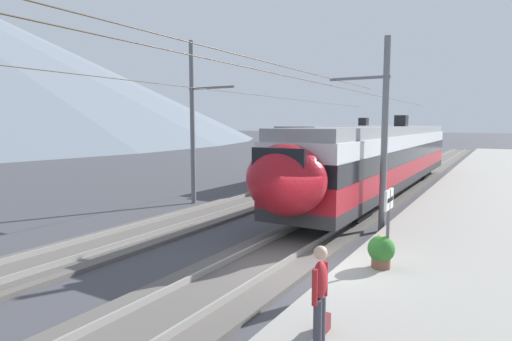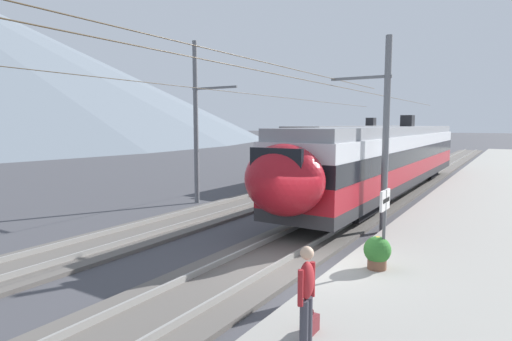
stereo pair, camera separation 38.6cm
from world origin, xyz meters
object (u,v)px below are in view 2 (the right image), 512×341
(catenary_mast_far_side, at_px, (198,120))
(catenary_mast_mid, at_px, (382,131))
(handbag_beside_passenger, at_px, (311,324))
(passenger_walking, at_px, (306,292))
(train_near_platform, at_px, (388,156))
(potted_plant_platform_edge, at_px, (377,251))
(train_far_track, at_px, (356,146))
(platform_sign, at_px, (385,211))

(catenary_mast_far_side, bearing_deg, catenary_mast_mid, -95.23)
(handbag_beside_passenger, bearing_deg, passenger_walking, -164.84)
(train_near_platform, xyz_separation_m, passenger_walking, (-17.51, -3.35, -0.89))
(catenary_mast_mid, height_order, passenger_walking, catenary_mast_mid)
(potted_plant_platform_edge, bearing_deg, train_near_platform, 13.84)
(passenger_walking, distance_m, handbag_beside_passenger, 0.96)
(catenary_mast_mid, height_order, catenary_mast_far_side, catenary_mast_far_side)
(train_far_track, distance_m, handbag_beside_passenger, 28.40)
(platform_sign, relative_size, passenger_walking, 1.19)
(train_near_platform, bearing_deg, catenary_mast_mid, -167.17)
(passenger_walking, bearing_deg, catenary_mast_far_side, 46.47)
(catenary_mast_mid, relative_size, handbag_beside_passenger, 94.04)
(platform_sign, height_order, handbag_beside_passenger, platform_sign)
(catenary_mast_mid, xyz_separation_m, handbag_beside_passenger, (-8.95, -1.38, -3.22))
(train_far_track, bearing_deg, potted_plant_platform_edge, -159.76)
(passenger_walking, bearing_deg, platform_sign, -0.48)
(passenger_walking, bearing_deg, handbag_beside_passenger, 15.16)
(train_near_platform, bearing_deg, passenger_walking, -169.16)
(platform_sign, xyz_separation_m, potted_plant_platform_edge, (-0.02, 0.14, -1.02))
(catenary_mast_mid, distance_m, catenary_mast_far_side, 9.38)
(catenary_mast_far_side, bearing_deg, platform_sign, -118.71)
(passenger_walking, xyz_separation_m, handbag_beside_passenger, (0.51, 0.14, -0.79))
(passenger_walking, height_order, handbag_beside_passenger, passenger_walking)
(catenary_mast_far_side, distance_m, platform_sign, 12.63)
(train_near_platform, distance_m, handbag_beside_passenger, 17.38)
(potted_plant_platform_edge, bearing_deg, catenary_mast_mid, 15.42)
(train_far_track, xyz_separation_m, passenger_walking, (-27.55, -8.67, -0.89))
(train_near_platform, relative_size, passenger_walking, 15.23)
(catenary_mast_mid, height_order, handbag_beside_passenger, catenary_mast_mid)
(train_near_platform, height_order, catenary_mast_mid, catenary_mast_mid)
(train_near_platform, xyz_separation_m, catenary_mast_mid, (-8.05, -1.83, 1.54))
(handbag_beside_passenger, bearing_deg, catenary_mast_far_side, 47.56)
(catenary_mast_far_side, xyz_separation_m, potted_plant_platform_edge, (-5.98, -10.75, -3.33))
(catenary_mast_mid, distance_m, potted_plant_platform_edge, 6.07)
(catenary_mast_far_side, bearing_deg, handbag_beside_passenger, -132.44)
(train_far_track, xyz_separation_m, platform_sign, (-23.21, -8.70, -0.35))
(passenger_walking, xyz_separation_m, potted_plant_platform_edge, (4.33, 0.11, -0.49))
(train_far_track, relative_size, platform_sign, 11.91)
(catenary_mast_mid, bearing_deg, train_near_platform, 12.83)
(catenary_mast_mid, relative_size, platform_sign, 19.69)
(train_far_track, distance_m, platform_sign, 24.79)
(catenary_mast_far_side, relative_size, potted_plant_platform_edge, 47.80)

